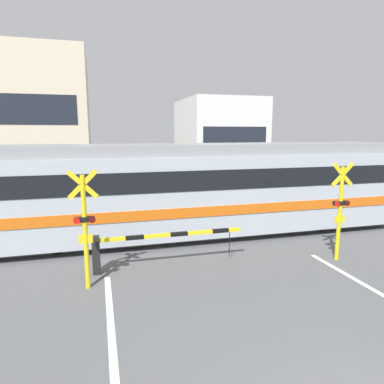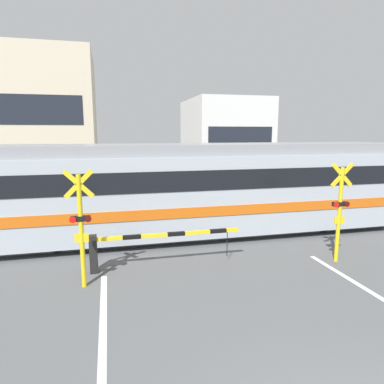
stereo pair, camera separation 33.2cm
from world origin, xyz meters
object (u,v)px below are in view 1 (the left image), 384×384
(commuter_train, at_px, (197,187))
(crossing_barrier_far, at_px, (221,199))
(crossing_signal_right, at_px, (340,207))
(crossing_barrier_near, at_px, (140,244))
(crossing_signal_left, at_px, (85,225))
(pedestrian, at_px, (150,184))

(commuter_train, xyz_separation_m, crossing_barrier_far, (1.89, 2.72, -1.02))
(commuter_train, height_order, crossing_signal_right, commuter_train)
(commuter_train, bearing_deg, crossing_barrier_far, 55.27)
(crossing_barrier_near, distance_m, crossing_signal_left, 1.75)
(crossing_signal_left, bearing_deg, crossing_barrier_far, 47.79)
(crossing_barrier_near, bearing_deg, crossing_barrier_far, 51.59)
(crossing_signal_right, relative_size, pedestrian, 1.78)
(crossing_barrier_near, xyz_separation_m, crossing_barrier_far, (4.24, 5.35, 0.00))
(commuter_train, bearing_deg, crossing_signal_right, -46.78)
(crossing_signal_left, distance_m, crossing_signal_right, 6.89)
(crossing_barrier_far, distance_m, crossing_signal_right, 6.33)
(crossing_barrier_near, distance_m, pedestrian, 9.39)
(crossing_signal_left, relative_size, pedestrian, 1.78)
(crossing_barrier_near, bearing_deg, commuter_train, 48.13)
(crossing_barrier_near, height_order, crossing_signal_right, crossing_signal_right)
(commuter_train, relative_size, crossing_signal_left, 5.32)
(crossing_barrier_near, bearing_deg, pedestrian, 80.01)
(commuter_train, distance_m, crossing_signal_right, 4.69)
(crossing_barrier_far, distance_m, crossing_signal_left, 8.33)
(crossing_barrier_far, relative_size, crossing_signal_left, 1.45)
(crossing_barrier_far, xyz_separation_m, crossing_signal_left, (-5.57, -6.14, 0.83))
(crossing_signal_left, bearing_deg, crossing_barrier_near, 30.76)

